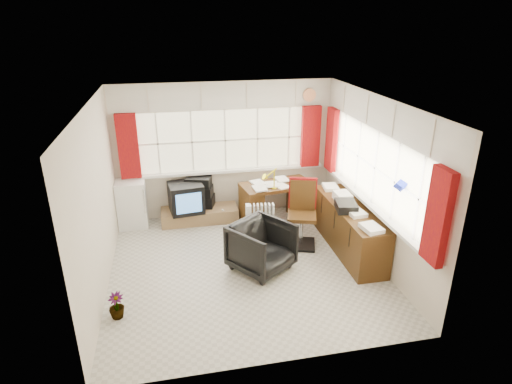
{
  "coord_description": "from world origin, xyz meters",
  "views": [
    {
      "loc": [
        -0.97,
        -5.52,
        3.54
      ],
      "look_at": [
        0.28,
        0.55,
        0.99
      ],
      "focal_mm": 30.0,
      "sensor_mm": 36.0,
      "label": 1
    }
  ],
  "objects_px": {
    "desk_lamp": "(274,174)",
    "mini_fridge": "(132,203)",
    "crt_tv": "(186,198)",
    "task_chair": "(302,210)",
    "credenza": "(348,227)",
    "office_chair": "(262,247)",
    "tv_bench": "(200,215)",
    "desk": "(276,200)",
    "radiator": "(262,225)"
  },
  "relations": [
    {
      "from": "desk_lamp",
      "to": "mini_fridge",
      "type": "bearing_deg",
      "value": 167.45
    },
    {
      "from": "crt_tv",
      "to": "task_chair",
      "type": "bearing_deg",
      "value": -30.81
    },
    {
      "from": "desk_lamp",
      "to": "credenza",
      "type": "bearing_deg",
      "value": -46.75
    },
    {
      "from": "office_chair",
      "to": "credenza",
      "type": "xyz_separation_m",
      "value": [
        1.5,
        0.31,
        0.02
      ]
    },
    {
      "from": "credenza",
      "to": "tv_bench",
      "type": "height_order",
      "value": "credenza"
    },
    {
      "from": "task_chair",
      "to": "crt_tv",
      "type": "height_order",
      "value": "task_chair"
    },
    {
      "from": "desk_lamp",
      "to": "tv_bench",
      "type": "bearing_deg",
      "value": 159.9
    },
    {
      "from": "tv_bench",
      "to": "desk",
      "type": "bearing_deg",
      "value": -10.88
    },
    {
      "from": "desk",
      "to": "radiator",
      "type": "distance_m",
      "value": 0.76
    },
    {
      "from": "office_chair",
      "to": "radiator",
      "type": "xyz_separation_m",
      "value": [
        0.2,
        0.93,
        -0.11
      ]
    },
    {
      "from": "radiator",
      "to": "crt_tv",
      "type": "relative_size",
      "value": 0.99
    },
    {
      "from": "mini_fridge",
      "to": "desk",
      "type": "bearing_deg",
      "value": -7.66
    },
    {
      "from": "desk",
      "to": "office_chair",
      "type": "height_order",
      "value": "desk"
    },
    {
      "from": "desk",
      "to": "tv_bench",
      "type": "distance_m",
      "value": 1.45
    },
    {
      "from": "crt_tv",
      "to": "mini_fridge",
      "type": "height_order",
      "value": "mini_fridge"
    },
    {
      "from": "office_chair",
      "to": "tv_bench",
      "type": "distance_m",
      "value": 2.0
    },
    {
      "from": "credenza",
      "to": "office_chair",
      "type": "bearing_deg",
      "value": -168.47
    },
    {
      "from": "desk_lamp",
      "to": "radiator",
      "type": "relative_size",
      "value": 0.59
    },
    {
      "from": "radiator",
      "to": "mini_fridge",
      "type": "xyz_separation_m",
      "value": [
        -2.17,
        0.97,
        0.17
      ]
    },
    {
      "from": "crt_tv",
      "to": "radiator",
      "type": "bearing_deg",
      "value": -34.61
    },
    {
      "from": "task_chair",
      "to": "radiator",
      "type": "height_order",
      "value": "task_chair"
    },
    {
      "from": "task_chair",
      "to": "credenza",
      "type": "distance_m",
      "value": 0.79
    },
    {
      "from": "credenza",
      "to": "mini_fridge",
      "type": "distance_m",
      "value": 3.82
    },
    {
      "from": "desk",
      "to": "desk_lamp",
      "type": "distance_m",
      "value": 0.63
    },
    {
      "from": "desk_lamp",
      "to": "tv_bench",
      "type": "relative_size",
      "value": 0.27
    },
    {
      "from": "desk",
      "to": "credenza",
      "type": "relative_size",
      "value": 0.68
    },
    {
      "from": "radiator",
      "to": "mini_fridge",
      "type": "distance_m",
      "value": 2.39
    },
    {
      "from": "desk",
      "to": "radiator",
      "type": "height_order",
      "value": "desk"
    },
    {
      "from": "radiator",
      "to": "credenza",
      "type": "xyz_separation_m",
      "value": [
        1.3,
        -0.63,
        0.13
      ]
    },
    {
      "from": "desk_lamp",
      "to": "crt_tv",
      "type": "relative_size",
      "value": 0.58
    },
    {
      "from": "mini_fridge",
      "to": "radiator",
      "type": "bearing_deg",
      "value": -24.12
    },
    {
      "from": "credenza",
      "to": "desk_lamp",
      "type": "bearing_deg",
      "value": 133.25
    },
    {
      "from": "task_chair",
      "to": "office_chair",
      "type": "xyz_separation_m",
      "value": [
        -0.83,
        -0.68,
        -0.22
      ]
    },
    {
      "from": "desk",
      "to": "credenza",
      "type": "xyz_separation_m",
      "value": [
        0.89,
        -1.25,
        -0.02
      ]
    },
    {
      "from": "radiator",
      "to": "desk_lamp",
      "type": "bearing_deg",
      "value": 53.35
    },
    {
      "from": "task_chair",
      "to": "credenza",
      "type": "xyz_separation_m",
      "value": [
        0.67,
        -0.37,
        -0.2
      ]
    },
    {
      "from": "task_chair",
      "to": "tv_bench",
      "type": "relative_size",
      "value": 0.8
    },
    {
      "from": "office_chair",
      "to": "radiator",
      "type": "distance_m",
      "value": 0.96
    },
    {
      "from": "mini_fridge",
      "to": "office_chair",
      "type": "bearing_deg",
      "value": -44.06
    },
    {
      "from": "task_chair",
      "to": "crt_tv",
      "type": "bearing_deg",
      "value": 149.19
    },
    {
      "from": "desk",
      "to": "radiator",
      "type": "relative_size",
      "value": 2.14
    },
    {
      "from": "desk_lamp",
      "to": "task_chair",
      "type": "relative_size",
      "value": 0.34
    },
    {
      "from": "radiator",
      "to": "tv_bench",
      "type": "xyz_separation_m",
      "value": [
        -0.98,
        0.89,
        -0.13
      ]
    },
    {
      "from": "desk",
      "to": "tv_bench",
      "type": "height_order",
      "value": "desk"
    },
    {
      "from": "desk_lamp",
      "to": "mini_fridge",
      "type": "distance_m",
      "value": 2.61
    },
    {
      "from": "mini_fridge",
      "to": "task_chair",
      "type": "bearing_deg",
      "value": -23.75
    },
    {
      "from": "task_chair",
      "to": "radiator",
      "type": "relative_size",
      "value": 1.75
    },
    {
      "from": "task_chair",
      "to": "radiator",
      "type": "bearing_deg",
      "value": 157.55
    },
    {
      "from": "desk_lamp",
      "to": "office_chair",
      "type": "bearing_deg",
      "value": -110.9
    },
    {
      "from": "crt_tv",
      "to": "mini_fridge",
      "type": "xyz_separation_m",
      "value": [
        -0.96,
        0.14,
        -0.09
      ]
    }
  ]
}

